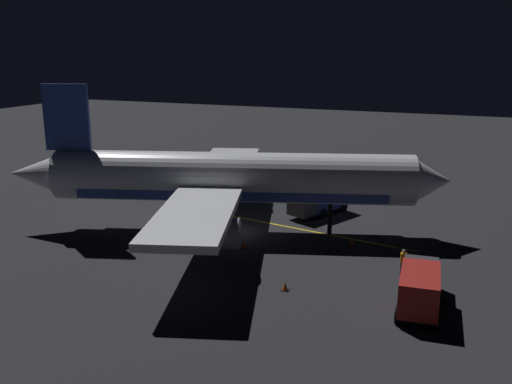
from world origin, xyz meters
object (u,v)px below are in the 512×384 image
Objects in this scene: catering_truck at (320,200)px; ground_crew_worker at (403,262)px; traffic_cone_under_wing at (244,245)px; airliner at (225,179)px; baggage_truck at (419,288)px; traffic_cone_near_right at (352,241)px; traffic_cone_near_left at (285,286)px.

catering_truck is 14.16m from ground_crew_worker.
catering_truck is at bearing 165.32° from traffic_cone_under_wing.
traffic_cone_under_wing is (2.97, 2.89, -4.06)m from airliner.
baggage_truck is 11.19× the size of traffic_cone_near_right.
traffic_cone_near_left is at bearing -11.37° from traffic_cone_near_right.
traffic_cone_near_right is (-8.94, -5.85, -0.99)m from baggage_truck.
ground_crew_worker reaches higher than traffic_cone_under_wing.
catering_truck is at bearing -146.64° from traffic_cone_near_right.
ground_crew_worker is (11.13, 8.73, -0.44)m from catering_truck.
ground_crew_worker is 6.27m from traffic_cone_near_right.
airliner is 62.31× the size of traffic_cone_near_left.
airliner is 19.69× the size of ground_crew_worker.
catering_truck is 3.61× the size of ground_crew_worker.
airliner is 5.80m from traffic_cone_under_wing.
baggage_truck reaches higher than traffic_cone_near_left.
airliner is at bearing -84.81° from traffic_cone_near_right.
airliner is 62.31× the size of traffic_cone_under_wing.
traffic_cone_near_right is 8.14m from traffic_cone_under_wing.
traffic_cone_near_right is at bearing 118.50° from traffic_cone_under_wing.
baggage_truck is 3.54× the size of ground_crew_worker.
traffic_cone_near_left is at bearing 43.04° from airliner.
baggage_truck is at bearing 68.73° from traffic_cone_under_wing.
ground_crew_worker is (3.56, 14.38, -3.43)m from airliner.
airliner reaches higher than traffic_cone_near_left.
airliner is 62.31× the size of traffic_cone_near_right.
traffic_cone_under_wing is at bearing 44.16° from airliner.
ground_crew_worker is 3.16× the size of traffic_cone_under_wing.
traffic_cone_near_right is (-0.91, 10.03, -4.06)m from airliner.
ground_crew_worker reaches higher than traffic_cone_near_right.
baggage_truck is (8.03, 15.89, -3.08)m from airliner.
baggage_truck is 10.73m from traffic_cone_near_right.
baggage_truck is 13.99m from traffic_cone_under_wing.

